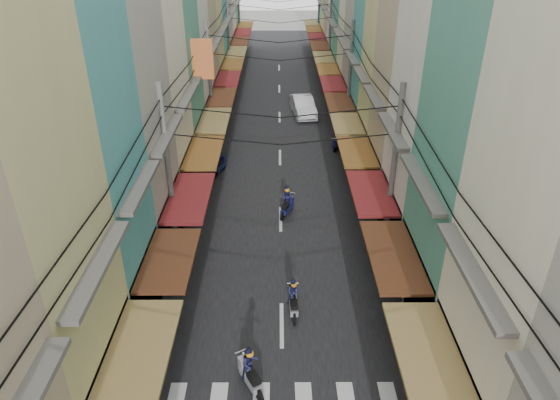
{
  "coord_description": "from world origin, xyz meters",
  "views": [
    {
      "loc": [
        -0.13,
        -16.64,
        13.66
      ],
      "look_at": [
        -0.04,
        3.81,
        2.37
      ],
      "focal_mm": 32.0,
      "sensor_mm": 36.0,
      "label": 1
    }
  ],
  "objects_px": {
    "bicycle": "(431,264)",
    "market_umbrella": "(512,346)",
    "white_car": "(303,115)",
    "traffic_sign": "(407,273)"
  },
  "relations": [
    {
      "from": "traffic_sign",
      "to": "bicycle",
      "type": "bearing_deg",
      "value": 57.06
    },
    {
      "from": "market_umbrella",
      "to": "white_car",
      "type": "bearing_deg",
      "value": 100.35
    },
    {
      "from": "bicycle",
      "to": "market_umbrella",
      "type": "xyz_separation_m",
      "value": [
        0.13,
        -7.41,
        2.35
      ]
    },
    {
      "from": "white_car",
      "to": "traffic_sign",
      "type": "xyz_separation_m",
      "value": [
        2.86,
        -23.88,
        1.98
      ]
    },
    {
      "from": "market_umbrella",
      "to": "traffic_sign",
      "type": "relative_size",
      "value": 0.97
    },
    {
      "from": "market_umbrella",
      "to": "traffic_sign",
      "type": "xyz_separation_m",
      "value": [
        -2.26,
        4.14,
        -0.36
      ]
    },
    {
      "from": "white_car",
      "to": "traffic_sign",
      "type": "bearing_deg",
      "value": -90.62
    },
    {
      "from": "white_car",
      "to": "bicycle",
      "type": "bearing_deg",
      "value": -83.85
    },
    {
      "from": "white_car",
      "to": "traffic_sign",
      "type": "distance_m",
      "value": 24.13
    },
    {
      "from": "bicycle",
      "to": "market_umbrella",
      "type": "height_order",
      "value": "market_umbrella"
    }
  ]
}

